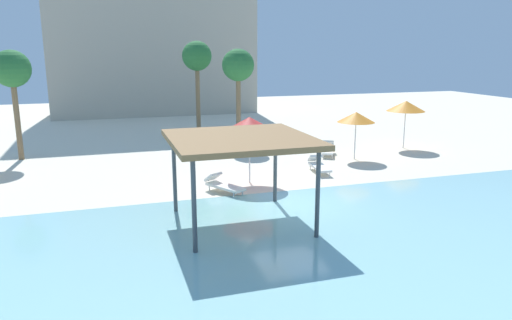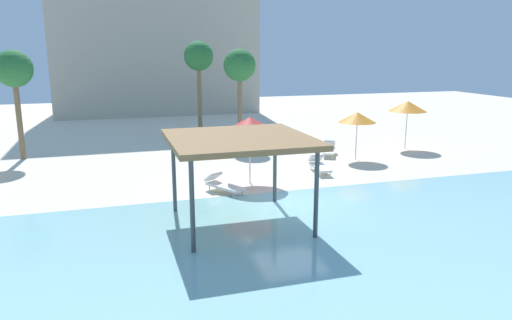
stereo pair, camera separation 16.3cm
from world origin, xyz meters
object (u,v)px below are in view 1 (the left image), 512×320
Objects in this scene: lounge_chair_0 at (319,165)px; lounge_chair_5 at (328,149)px; beach_umbrella_red_0 at (250,125)px; beach_umbrella_orange_2 at (406,106)px; lounge_chair_2 at (223,184)px; shade_pavilion at (240,142)px; beach_umbrella_orange_1 at (356,117)px; palm_tree_0 at (12,71)px; palm_tree_1 at (197,58)px; palm_tree_2 at (238,67)px.

lounge_chair_0 is 1.00× the size of lounge_chair_5.
beach_umbrella_red_0 is at bearing -27.27° from lounge_chair_5.
beach_umbrella_orange_2 is 13.64m from lounge_chair_2.
beach_umbrella_orange_1 is at bearing 41.94° from shade_pavilion.
palm_tree_1 is at bearing 20.54° from palm_tree_0.
beach_umbrella_orange_2 is (4.17, 1.70, 0.25)m from beach_umbrella_orange_1.
beach_umbrella_red_0 is 12.10m from palm_tree_1.
lounge_chair_5 is (7.52, 8.89, -2.46)m from shade_pavilion.
palm_tree_1 is at bearing 125.98° from beach_umbrella_orange_1.
shade_pavilion is 0.78× the size of palm_tree_2.
beach_umbrella_orange_2 reaches higher than lounge_chair_2.
palm_tree_0 is (-21.01, 3.53, 2.13)m from beach_umbrella_orange_2.
palm_tree_2 is at bearing 131.35° from lounge_chair_2.
beach_umbrella_red_0 is 7.20m from beach_umbrella_orange_1.
lounge_chair_0 is at bearing 80.78° from lounge_chair_2.
beach_umbrella_orange_2 is at bearing -9.54° from palm_tree_0.
palm_tree_2 is at bearing 1.98° from palm_tree_0.
palm_tree_2 is at bearing -159.89° from lounge_chair_0.
palm_tree_1 is (-3.61, 11.00, 4.79)m from lounge_chair_0.
beach_umbrella_red_0 is (1.77, 4.81, -0.24)m from shade_pavilion.
palm_tree_0 reaches higher than beach_umbrella_orange_2.
palm_tree_0 is (-15.94, 3.90, 4.28)m from lounge_chair_5.
beach_umbrella_red_0 is at bearing -102.44° from palm_tree_2.
beach_umbrella_orange_2 is 1.42× the size of lounge_chair_5.
beach_umbrella_orange_2 is 1.43× the size of lounge_chair_0.
beach_umbrella_orange_1 is at bearing 129.55° from lounge_chair_0.
beach_umbrella_red_0 is at bearing -157.63° from beach_umbrella_orange_2.
palm_tree_1 is at bearing 83.73° from shade_pavilion.
palm_tree_0 reaches higher than beach_umbrella_orange_1.
lounge_chair_5 is at bearing 35.36° from beach_umbrella_red_0.
lounge_chair_2 is (-12.29, -5.51, -2.15)m from beach_umbrella_orange_2.
lounge_chair_5 is at bearing 123.72° from beach_umbrella_orange_1.
lounge_chair_0 is at bearing -76.49° from palm_tree_2.
lounge_chair_2 is 0.99× the size of lounge_chair_5.
beach_umbrella_orange_2 is 8.30m from lounge_chair_0.
beach_umbrella_red_0 is at bearing -70.79° from lounge_chair_0.
lounge_chair_0 is (3.67, 0.82, -2.22)m from beach_umbrella_red_0.
shade_pavilion reaches higher than lounge_chair_5.
palm_tree_0 is 10.95m from palm_tree_1.
beach_umbrella_red_0 reaches higher than beach_umbrella_orange_1.
palm_tree_2 is (-1.82, 7.58, 4.32)m from lounge_chair_0.
lounge_chair_0 is at bearing 12.61° from beach_umbrella_red_0.
palm_tree_0 reaches higher than lounge_chair_2.
shade_pavilion is 2.29× the size of lounge_chair_0.
shade_pavilion is 15.63m from beach_umbrella_orange_2.
lounge_chair_2 is at bearing -155.85° from beach_umbrella_orange_2.
palm_tree_2 is (1.79, -3.42, -0.47)m from palm_tree_1.
lounge_chair_0 is 8.91m from palm_tree_2.
palm_tree_0 is at bearing 162.73° from beach_umbrella_orange_1.
beach_umbrella_orange_1 is at bearing -17.27° from palm_tree_0.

